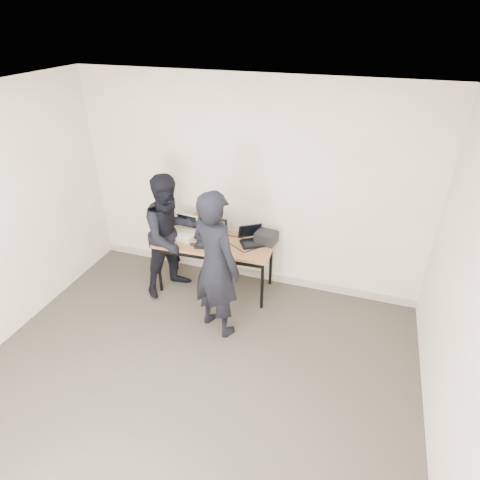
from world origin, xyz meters
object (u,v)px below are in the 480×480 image
at_px(desk, 215,246).
at_px(person_typist, 215,265).
at_px(laptop_center, 212,237).
at_px(laptop_beige, 184,232).
at_px(laptop_right, 252,239).
at_px(equipment_box, 266,237).
at_px(person_observer, 171,235).
at_px(leather_satchel, 208,223).

xyz_separation_m(desk, person_typist, (0.30, -0.71, 0.22)).
bearing_deg(person_typist, laptop_center, -40.31).
distance_m(laptop_beige, laptop_center, 0.41).
relative_size(laptop_right, equipment_box, 1.59).
bearing_deg(laptop_right, person_observer, 164.60).
bearing_deg(leather_satchel, laptop_beige, -139.38).
bearing_deg(laptop_center, laptop_right, 6.00).
distance_m(desk, leather_satchel, 0.35).
relative_size(laptop_beige, laptop_center, 0.82).
xyz_separation_m(equipment_box, person_typist, (-0.33, -0.90, 0.09)).
distance_m(laptop_beige, laptop_right, 0.90).
xyz_separation_m(desk, laptop_center, (-0.03, -0.01, 0.12)).
bearing_deg(laptop_center, person_observer, -172.48).
distance_m(desk, person_observer, 0.57).
distance_m(laptop_center, person_typist, 0.79).
distance_m(person_typist, person_observer, 0.99).
relative_size(laptop_beige, person_observer, 0.22).
xyz_separation_m(equipment_box, person_observer, (-1.15, -0.36, 0.02)).
height_order(laptop_beige, laptop_right, laptop_beige).
relative_size(laptop_right, person_typist, 0.23).
relative_size(laptop_beige, laptop_right, 0.87).
xyz_separation_m(desk, laptop_beige, (-0.44, 0.03, 0.11)).
relative_size(laptop_beige, person_typist, 0.20).
xyz_separation_m(laptop_right, person_observer, (-0.98, -0.30, 0.04)).
xyz_separation_m(laptop_beige, laptop_right, (0.90, 0.11, -0.00)).
xyz_separation_m(laptop_right, equipment_box, (0.18, 0.05, 0.02)).
bearing_deg(laptop_right, equipment_box, -16.20).
height_order(laptop_right, person_observer, person_observer).
bearing_deg(laptop_beige, equipment_box, 13.94).
height_order(desk, laptop_right, laptop_right).
relative_size(laptop_right, leather_satchel, 1.10).
height_order(desk, laptop_beige, laptop_beige).
bearing_deg(person_observer, laptop_beige, 8.28).
bearing_deg(desk, equipment_box, 14.09).
distance_m(laptop_beige, person_typist, 1.06).
xyz_separation_m(laptop_beige, leather_satchel, (0.26, 0.19, 0.07)).
xyz_separation_m(desk, leather_satchel, (-0.18, 0.23, 0.19)).
distance_m(laptop_beige, person_observer, 0.22).
relative_size(desk, laptop_beige, 4.33).
height_order(equipment_box, person_observer, person_observer).
distance_m(laptop_center, equipment_box, 0.69).
xyz_separation_m(laptop_beige, person_typist, (0.74, -0.75, 0.11)).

